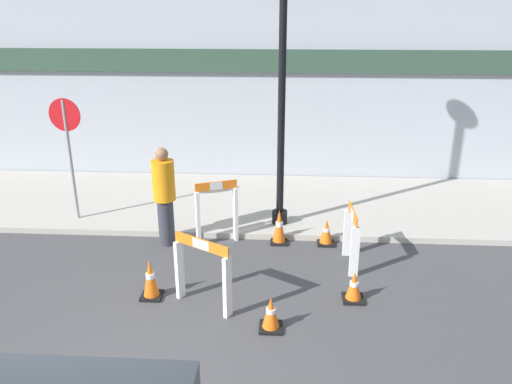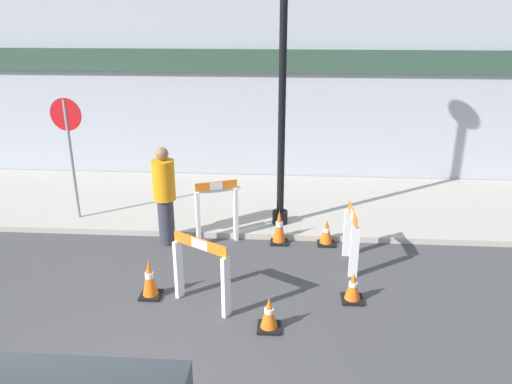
# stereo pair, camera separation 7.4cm
# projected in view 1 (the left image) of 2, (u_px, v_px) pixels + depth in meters

# --- Properties ---
(sidewalk_slab) EXTENTS (18.00, 3.33, 0.11)m
(sidewalk_slab) POSITION_uv_depth(u_px,v_px,m) (207.00, 201.00, 10.58)
(sidewalk_slab) COLOR #ADA89E
(sidewalk_slab) RESTS_ON ground_plane
(storefront_facade) EXTENTS (18.00, 0.22, 5.50)m
(storefront_facade) POSITION_uv_depth(u_px,v_px,m) (214.00, 62.00, 11.26)
(storefront_facade) COLOR #A3A8B2
(storefront_facade) RESTS_ON ground_plane
(streetlamp_post) EXTENTS (0.44, 0.44, 5.05)m
(streetlamp_post) POSITION_uv_depth(u_px,v_px,m) (283.00, 44.00, 8.27)
(streetlamp_post) COLOR black
(streetlamp_post) RESTS_ON sidewalk_slab
(stop_sign) EXTENTS (0.60, 0.07, 2.31)m
(stop_sign) POSITION_uv_depth(u_px,v_px,m) (68.00, 140.00, 9.10)
(stop_sign) COLOR gray
(stop_sign) RESTS_ON sidewalk_slab
(barricade_0) EXTENTS (0.16, 0.76, 0.98)m
(barricade_0) POSITION_uv_depth(u_px,v_px,m) (351.00, 236.00, 7.92)
(barricade_0) COLOR white
(barricade_0) RESTS_ON ground_plane
(barricade_1) EXTENTS (0.73, 0.39, 1.14)m
(barricade_1) POSITION_uv_depth(u_px,v_px,m) (217.00, 211.00, 8.67)
(barricade_1) COLOR white
(barricade_1) RESTS_ON ground_plane
(barricade_2) EXTENTS (0.85, 0.58, 1.04)m
(barricade_2) POSITION_uv_depth(u_px,v_px,m) (202.00, 270.00, 6.80)
(barricade_2) COLOR white
(barricade_2) RESTS_ON ground_plane
(traffic_cone_0) EXTENTS (0.30, 0.30, 0.63)m
(traffic_cone_0) POSITION_uv_depth(u_px,v_px,m) (279.00, 227.00, 8.76)
(traffic_cone_0) COLOR black
(traffic_cone_0) RESTS_ON ground_plane
(traffic_cone_1) EXTENTS (0.30, 0.30, 0.60)m
(traffic_cone_1) POSITION_uv_depth(u_px,v_px,m) (150.00, 279.00, 7.11)
(traffic_cone_1) COLOR black
(traffic_cone_1) RESTS_ON ground_plane
(traffic_cone_2) EXTENTS (0.30, 0.30, 0.47)m
(traffic_cone_2) POSITION_uv_depth(u_px,v_px,m) (326.00, 232.00, 8.74)
(traffic_cone_2) COLOR black
(traffic_cone_2) RESTS_ON ground_plane
(traffic_cone_3) EXTENTS (0.30, 0.30, 0.47)m
(traffic_cone_3) POSITION_uv_depth(u_px,v_px,m) (271.00, 314.00, 6.43)
(traffic_cone_3) COLOR black
(traffic_cone_3) RESTS_ON ground_plane
(traffic_cone_4) EXTENTS (0.30, 0.30, 0.46)m
(traffic_cone_4) POSITION_uv_depth(u_px,v_px,m) (354.00, 287.00, 7.06)
(traffic_cone_4) COLOR black
(traffic_cone_4) RESTS_ON ground_plane
(person_worker) EXTENTS (0.48, 0.48, 1.76)m
(person_worker) POSITION_uv_depth(u_px,v_px,m) (164.00, 194.00, 8.51)
(person_worker) COLOR #33333D
(person_worker) RESTS_ON ground_plane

